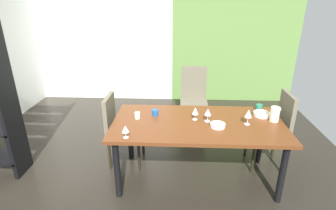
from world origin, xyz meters
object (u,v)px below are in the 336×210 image
object	(u,v)px
cup_corner	(155,112)
cup_near_window	(259,107)
dining_table	(198,128)
chair_head_far	(194,96)
wine_glass_north	(208,112)
serving_bowl_left	(262,114)
wine_glass_near_shelf	(248,114)
cup_west	(137,115)
chair_right_far	(275,127)
pitcher_rear	(275,114)
serving_bowl_center	(218,125)
wine_glass_front	(125,129)
chair_left_far	(120,126)
wine_glass_right	(195,111)

from	to	relation	value
cup_corner	cup_near_window	xyz separation A→B (m)	(1.30, 0.21, 0.00)
dining_table	chair_head_far	world-z (taller)	chair_head_far
chair_head_far	wine_glass_north	size ratio (longest dim) A/B	6.69
serving_bowl_left	cup_corner	world-z (taller)	cup_corner
wine_glass_near_shelf	cup_west	world-z (taller)	wine_glass_near_shelf
wine_glass_near_shelf	wine_glass_north	world-z (taller)	wine_glass_near_shelf
chair_right_far	wine_glass_north	xyz separation A→B (m)	(-0.89, -0.29, 0.31)
pitcher_rear	wine_glass_north	bearing A→B (deg)	-176.64
serving_bowl_center	cup_near_window	world-z (taller)	cup_near_window
wine_glass_front	cup_near_window	size ratio (longest dim) A/B	1.67
chair_left_far	cup_near_window	world-z (taller)	chair_left_far
wine_glass_front	serving_bowl_left	size ratio (longest dim) A/B	0.68
chair_head_far	wine_glass_front	size ratio (longest dim) A/B	7.64
chair_right_far	wine_glass_right	distance (m)	1.10
serving_bowl_left	cup_corner	xyz separation A→B (m)	(-1.29, -0.05, 0.01)
chair_right_far	wine_glass_right	world-z (taller)	chair_right_far
chair_right_far	chair_head_far	world-z (taller)	chair_head_far
chair_left_far	serving_bowl_center	distance (m)	1.29
dining_table	serving_bowl_left	bearing A→B (deg)	15.03
serving_bowl_center	wine_glass_near_shelf	bearing A→B (deg)	13.09
serving_bowl_left	chair_left_far	bearing A→B (deg)	176.81
dining_table	wine_glass_front	distance (m)	0.87
dining_table	chair_left_far	bearing A→B (deg)	162.70
cup_west	pitcher_rear	world-z (taller)	pitcher_rear
serving_bowl_center	cup_west	bearing A→B (deg)	169.17
chair_right_far	chair_left_far	distance (m)	1.98
wine_glass_front	cup_corner	world-z (taller)	wine_glass_front
wine_glass_near_shelf	cup_corner	distance (m)	1.08
wine_glass_north	cup_near_window	bearing A→B (deg)	27.45
wine_glass_right	chair_left_far	bearing A→B (deg)	165.64
chair_head_far	chair_right_far	bearing A→B (deg)	132.20
wine_glass_right	cup_near_window	bearing A→B (deg)	20.87
wine_glass_right	wine_glass_near_shelf	size ratio (longest dim) A/B	0.86
chair_left_far	cup_west	distance (m)	0.46
chair_left_far	serving_bowl_center	xyz separation A→B (m)	(1.20, -0.42, 0.25)
cup_near_window	wine_glass_north	bearing A→B (deg)	-152.55
chair_head_far	wine_glass_right	distance (m)	1.36
chair_left_far	cup_near_window	xyz separation A→B (m)	(1.78, 0.07, 0.26)
chair_left_far	wine_glass_right	distance (m)	1.04
dining_table	pitcher_rear	bearing A→B (deg)	4.41
chair_right_far	chair_head_far	bearing A→B (deg)	42.20
chair_left_far	chair_head_far	world-z (taller)	chair_head_far
serving_bowl_center	serving_bowl_left	size ratio (longest dim) A/B	0.83
chair_right_far	wine_glass_near_shelf	bearing A→B (deg)	127.51
chair_right_far	serving_bowl_left	size ratio (longest dim) A/B	5.01
wine_glass_north	pitcher_rear	distance (m)	0.77
serving_bowl_left	wine_glass_north	bearing A→B (deg)	-164.44
cup_west	wine_glass_front	bearing A→B (deg)	-95.72
serving_bowl_left	wine_glass_right	bearing A→B (deg)	-169.77
cup_near_window	wine_glass_front	bearing A→B (deg)	-153.29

